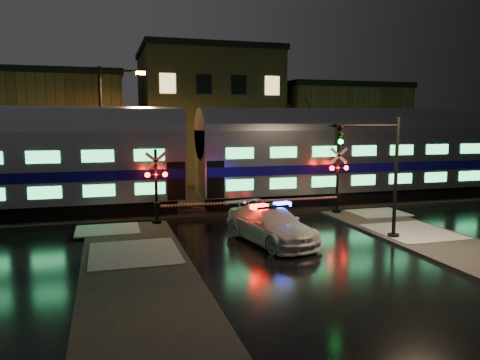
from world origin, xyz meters
The scene contains 13 objects.
ground centered at (0.00, 0.00, 0.00)m, with size 120.00×120.00×0.00m, color black.
ballast centered at (0.00, 5.00, 0.12)m, with size 90.00×4.20×0.24m, color black.
sidewalk_left centered at (-6.50, -6.00, 0.06)m, with size 4.00×20.00×0.12m, color #2D2D2D.
sidewalk_right centered at (6.50, -6.00, 0.06)m, with size 4.00×20.00×0.12m, color #2D2D2D.
building_left centered at (-13.00, 22.00, 4.50)m, with size 14.00×10.00×9.00m, color brown.
building_mid centered at (2.00, 22.50, 5.75)m, with size 12.00×11.00×11.50m, color brown.
building_right centered at (15.00, 22.00, 4.25)m, with size 12.00×10.00×8.50m, color brown.
train centered at (-2.72, 5.00, 3.38)m, with size 51.00×3.12×5.92m.
police_car centered at (-0.53, -2.51, 0.81)m, with size 3.35×5.87×1.77m.
crossing_signal_right centered at (4.95, 2.30, 1.66)m, with size 5.69×0.65×4.03m.
crossing_signal_left centered at (-4.66, 2.30, 1.63)m, with size 5.58×0.65×3.95m.
traffic_light centered at (4.16, -3.63, 2.96)m, with size 3.59×0.67×5.56m.
streetlight centered at (-7.35, 9.00, 5.02)m, with size 2.91×0.30×8.71m.
Camera 1 is at (-7.50, -21.64, 5.40)m, focal length 35.00 mm.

